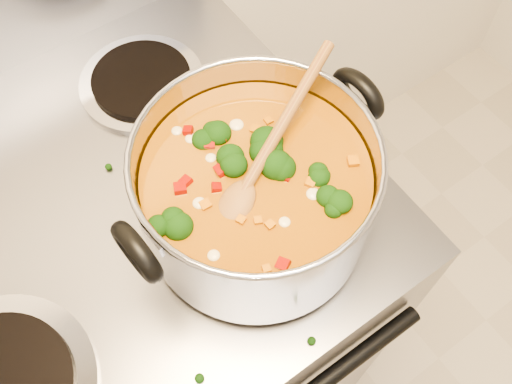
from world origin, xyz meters
The scene contains 4 objects.
electric_range centered at (-0.06, 1.16, 0.47)m, with size 0.76×0.69×1.08m.
stockpot centered at (0.13, 1.01, 1.01)m, with size 0.34×0.28×0.17m.
wooden_spoon centered at (0.14, 1.02, 1.06)m, with size 0.24×0.13×0.08m.
cooktop_crumbs centered at (0.08, 0.98, 0.92)m, with size 0.19×0.37×0.01m.
Camera 1 is at (-0.06, 0.74, 1.60)m, focal length 40.00 mm.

